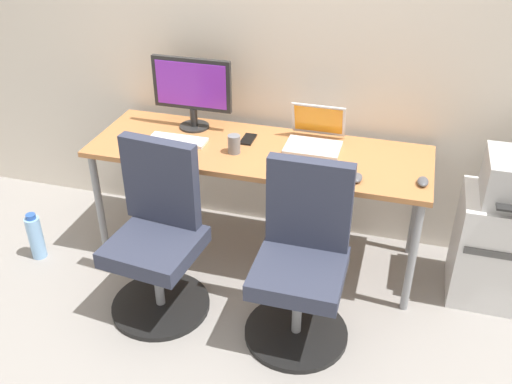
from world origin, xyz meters
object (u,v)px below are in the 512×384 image
(office_chair_left, at_px, (158,238))
(side_cabinet, at_px, (504,249))
(coffee_mug, at_px, (157,148))
(office_chair_right, at_px, (302,264))
(desktop_monitor, at_px, (192,88))
(water_bottle_on_floor, at_px, (36,237))
(open_laptop, at_px, (315,136))

(office_chair_left, relative_size, side_cabinet, 1.50)
(office_chair_left, height_order, coffee_mug, office_chair_left)
(office_chair_right, relative_size, desktop_monitor, 1.96)
(side_cabinet, xyz_separation_m, desktop_monitor, (-1.85, 0.17, 0.66))
(water_bottle_on_floor, distance_m, coffee_mug, 1.02)
(office_chair_right, xyz_separation_m, desktop_monitor, (-0.84, 0.74, 0.55))
(office_chair_left, distance_m, water_bottle_on_floor, 0.97)
(water_bottle_on_floor, xyz_separation_m, coffee_mug, (0.79, 0.18, 0.63))
(side_cabinet, height_order, desktop_monitor, desktop_monitor)
(water_bottle_on_floor, distance_m, desktop_monitor, 1.32)
(side_cabinet, bearing_deg, coffee_mug, -173.14)
(office_chair_left, distance_m, office_chair_right, 0.77)
(office_chair_right, xyz_separation_m, side_cabinet, (1.01, 0.57, -0.11))
(open_laptop, xyz_separation_m, coffee_mug, (-0.81, -0.38, -0.01))
(side_cabinet, xyz_separation_m, water_bottle_on_floor, (-2.70, -0.41, -0.17))
(side_cabinet, bearing_deg, water_bottle_on_floor, -171.30)
(water_bottle_on_floor, xyz_separation_m, desktop_monitor, (0.85, 0.59, 0.83))
(office_chair_left, xyz_separation_m, side_cabinet, (1.79, 0.57, -0.11))
(office_chair_left, height_order, office_chair_right, same)
(office_chair_right, bearing_deg, open_laptop, 97.08)
(desktop_monitor, bearing_deg, office_chair_right, -41.49)
(side_cabinet, distance_m, open_laptop, 1.21)
(side_cabinet, bearing_deg, office_chair_left, -162.37)
(water_bottle_on_floor, relative_size, coffee_mug, 3.37)
(desktop_monitor, xyz_separation_m, open_laptop, (0.75, -0.03, -0.20))
(office_chair_right, distance_m, open_laptop, 0.80)
(office_chair_right, bearing_deg, coffee_mug, 159.37)
(water_bottle_on_floor, bearing_deg, office_chair_right, -5.25)
(office_chair_left, distance_m, side_cabinet, 1.88)
(side_cabinet, relative_size, water_bottle_on_floor, 2.03)
(side_cabinet, height_order, coffee_mug, coffee_mug)
(office_chair_right, bearing_deg, side_cabinet, 29.24)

